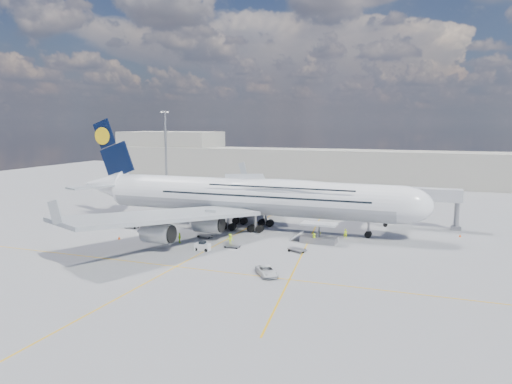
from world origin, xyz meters
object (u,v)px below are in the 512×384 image
(cone_wing_left_outer, at_px, (267,204))
(crew_wing, at_px, (180,238))
(dolly_row_b, at_px, (156,237))
(cone_wing_right_outer, at_px, (119,238))
(service_van, at_px, (267,271))
(cone_nose, at_px, (460,236))
(catering_truck_inner, at_px, (244,201))
(cone_wing_left_inner, at_px, (204,214))
(dolly_back, at_px, (131,223))
(crew_tug, at_px, (230,239))
(dolly_nose_far, at_px, (297,250))
(cargo_loader, at_px, (318,236))
(cone_tail, at_px, (133,220))
(dolly_nose_near, at_px, (232,246))
(baggage_tug, at_px, (202,247))
(crew_van, at_px, (314,238))
(cone_wing_right_inner, at_px, (163,228))
(catering_truck_outer, at_px, (230,197))
(airliner, at_px, (248,196))
(dolly_row_c, at_px, (205,236))
(crew_nose, at_px, (346,234))
(light_mast, at_px, (166,152))
(crew_loader, at_px, (319,235))
(jet_bridge, at_px, (400,196))
(dolly_row_a, at_px, (168,237))

(cone_wing_left_outer, bearing_deg, crew_wing, -91.15)
(dolly_row_b, xyz_separation_m, cone_wing_right_outer, (-6.38, -2.81, -0.07))
(service_van, xyz_separation_m, cone_nose, (27.02, 36.25, -0.41))
(catering_truck_inner, bearing_deg, dolly_row_b, -116.51)
(catering_truck_inner, relative_size, cone_wing_left_outer, 12.57)
(cone_wing_left_inner, bearing_deg, cone_nose, -3.24)
(dolly_back, bearing_deg, crew_tug, -22.87)
(dolly_nose_far, height_order, cone_wing_left_outer, cone_wing_left_outer)
(cargo_loader, relative_size, cone_tail, 14.56)
(dolly_nose_near, xyz_separation_m, service_van, (11.14, -13.24, 0.38))
(baggage_tug, relative_size, crew_van, 1.38)
(cone_wing_right_inner, bearing_deg, cone_wing_left_outer, 75.34)
(crew_wing, distance_m, cone_wing_right_inner, 12.42)
(crew_tug, relative_size, cone_nose, 3.35)
(dolly_nose_near, height_order, catering_truck_outer, catering_truck_outer)
(airliner, height_order, crew_tug, airliner)
(dolly_row_b, height_order, crew_van, crew_van)
(catering_truck_inner, bearing_deg, cargo_loader, -69.14)
(dolly_nose_far, bearing_deg, dolly_row_c, -164.68)
(dolly_row_b, xyz_separation_m, dolly_nose_far, (27.79, 0.30, -0.02))
(crew_nose, bearing_deg, crew_wing, -162.04)
(cone_wing_left_outer, relative_size, cone_wing_right_inner, 1.00)
(baggage_tug, bearing_deg, service_van, -33.31)
(light_mast, xyz_separation_m, cone_wing_left_inner, (24.78, -24.94, -12.91))
(crew_loader, xyz_separation_m, crew_wing, (-23.27, -12.28, 0.14))
(crew_nose, height_order, crew_wing, crew_wing)
(light_mast, height_order, crew_nose, light_mast)
(airliner, relative_size, baggage_tug, 29.36)
(dolly_row_b, xyz_separation_m, dolly_nose_near, (16.25, -1.10, -0.06))
(cone_wing_left_inner, relative_size, cone_wing_right_inner, 0.98)
(crew_tug, bearing_deg, baggage_tug, -130.01)
(airliner, bearing_deg, catering_truck_outer, 121.17)
(catering_truck_outer, height_order, service_van, catering_truck_outer)
(light_mast, xyz_separation_m, dolly_nose_near, (43.45, -51.18, -12.89))
(cargo_loader, relative_size, cone_wing_left_inner, 14.16)
(dolly_nose_far, bearing_deg, cone_wing_right_inner, -166.18)
(jet_bridge, distance_m, cone_wing_right_inner, 49.61)
(service_van, distance_m, crew_tug, 19.71)
(dolly_back, xyz_separation_m, dolly_nose_near, (26.30, -7.70, -0.70))
(jet_bridge, relative_size, cone_nose, 31.78)
(dolly_row_a, distance_m, cone_wing_right_outer, 9.33)
(jet_bridge, xyz_separation_m, dolly_back, (-52.66, -19.42, -5.83))
(light_mast, xyz_separation_m, cone_tail, (12.85, -36.81, -12.92))
(dolly_nose_near, xyz_separation_m, catering_truck_outer, (-18.66, 41.75, 1.78))
(jet_bridge, bearing_deg, cone_wing_left_outer, 152.78)
(dolly_nose_far, height_order, crew_wing, crew_wing)
(dolly_nose_near, height_order, crew_tug, crew_tug)
(catering_truck_inner, bearing_deg, crew_van, -70.71)
(cone_wing_left_inner, bearing_deg, dolly_nose_near, -54.56)
(cone_wing_left_inner, xyz_separation_m, cone_wing_left_outer, (9.20, 19.31, 0.01))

